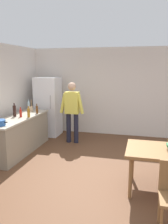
{
  "coord_description": "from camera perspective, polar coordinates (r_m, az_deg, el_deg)",
  "views": [
    {
      "loc": [
        0.92,
        -4.18,
        2.1
      ],
      "look_at": [
        -0.38,
        0.95,
        1.08
      ],
      "focal_mm": 37.02,
      "sensor_mm": 36.0,
      "label": 1
    }
  ],
  "objects": [
    {
      "name": "refrigerator",
      "position": [
        7.26,
        -8.83,
        1.32
      ],
      "size": [
        0.7,
        0.67,
        1.8
      ],
      "color": "white",
      "rests_on": "ground_plane"
    },
    {
      "name": "bottle_beer_brown",
      "position": [
        6.22,
        -11.54,
        0.6
      ],
      "size": [
        0.06,
        0.06,
        0.26
      ],
      "color": "#5B3314",
      "rests_on": "kitchen_counter"
    },
    {
      "name": "bottle_oil_amber",
      "position": [
        5.78,
        -13.54,
        -0.16
      ],
      "size": [
        0.06,
        0.06,
        0.28
      ],
      "color": "#996619",
      "rests_on": "kitchen_counter"
    },
    {
      "name": "utensil_jar",
      "position": [
        6.56,
        -12.95,
        0.84
      ],
      "size": [
        0.11,
        0.11,
        0.32
      ],
      "color": "tan",
      "rests_on": "kitchen_counter"
    },
    {
      "name": "person",
      "position": [
        6.41,
        -2.95,
        0.87
      ],
      "size": [
        0.7,
        0.22,
        1.7
      ],
      "color": "#1E1E2D",
      "rests_on": "ground_plane"
    },
    {
      "name": "kitchen_counter",
      "position": [
        6.01,
        -15.58,
        -5.38
      ],
      "size": [
        0.64,
        2.2,
        0.9
      ],
      "color": "gray",
      "rests_on": "ground_plane"
    },
    {
      "name": "wall_back",
      "position": [
        7.28,
        6.93,
        4.97
      ],
      "size": [
        6.4,
        0.12,
        2.7
      ],
      "primitive_type": "cube",
      "color": "silver",
      "rests_on": "ground_plane"
    },
    {
      "name": "bottle_wine_dark",
      "position": [
        5.94,
        -16.8,
        0.27
      ],
      "size": [
        0.08,
        0.08,
        0.34
      ],
      "color": "black",
      "rests_on": "kitchen_counter"
    },
    {
      "name": "bottle_water_clear",
      "position": [
        6.75,
        -13.5,
        1.5
      ],
      "size": [
        0.07,
        0.07,
        0.3
      ],
      "color": "silver",
      "rests_on": "kitchen_counter"
    },
    {
      "name": "ground_plane",
      "position": [
        4.77,
        1.68,
        -15.19
      ],
      "size": [
        14.0,
        14.0,
        0.0
      ],
      "primitive_type": "plane",
      "color": "brown"
    },
    {
      "name": "bottle_sauce_red",
      "position": [
        5.89,
        -15.37,
        -0.25
      ],
      "size": [
        0.06,
        0.06,
        0.24
      ],
      "color": "#B22319",
      "rests_on": "kitchen_counter"
    }
  ]
}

